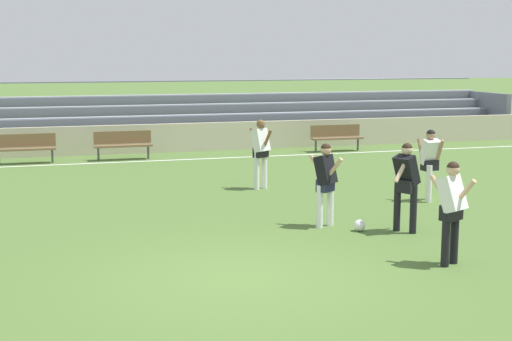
{
  "coord_description": "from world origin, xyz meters",
  "views": [
    {
      "loc": [
        -2.72,
        -10.12,
        3.3
      ],
      "look_at": [
        1.45,
        4.0,
        0.95
      ],
      "focal_mm": 51.29,
      "sensor_mm": 36.0,
      "label": 1
    }
  ],
  "objects_px": {
    "bench_centre_sideline": "(25,146)",
    "soccer_ball": "(360,225)",
    "bleacher_stand": "(208,117)",
    "bench_far_right": "(123,142)",
    "player_white_deep_cover": "(452,204)",
    "bench_near_wall_gap": "(336,135)",
    "player_white_overlapping": "(430,159)",
    "player_dark_dropping_back": "(406,179)",
    "player_dark_trailing_run": "(325,178)",
    "player_white_on_ball": "(261,148)"
  },
  "relations": [
    {
      "from": "bench_centre_sideline",
      "to": "soccer_ball",
      "type": "distance_m",
      "value": 12.47
    },
    {
      "from": "bleacher_stand",
      "to": "bench_far_right",
      "type": "height_order",
      "value": "bleacher_stand"
    },
    {
      "from": "bench_centre_sideline",
      "to": "player_white_deep_cover",
      "type": "distance_m",
      "value": 14.84
    },
    {
      "from": "bench_near_wall_gap",
      "to": "soccer_ball",
      "type": "bearing_deg",
      "value": -110.45
    },
    {
      "from": "bench_near_wall_gap",
      "to": "player_white_overlapping",
      "type": "bearing_deg",
      "value": -98.75
    },
    {
      "from": "player_dark_dropping_back",
      "to": "player_white_overlapping",
      "type": "height_order",
      "value": "player_dark_dropping_back"
    },
    {
      "from": "player_dark_dropping_back",
      "to": "player_white_overlapping",
      "type": "distance_m",
      "value": 3.17
    },
    {
      "from": "bench_near_wall_gap",
      "to": "player_dark_trailing_run",
      "type": "xyz_separation_m",
      "value": [
        -4.53,
        -10.3,
        0.41
      ]
    },
    {
      "from": "bleacher_stand",
      "to": "soccer_ball",
      "type": "relative_size",
      "value": 110.46
    },
    {
      "from": "bench_far_right",
      "to": "player_white_deep_cover",
      "type": "distance_m",
      "value": 13.78
    },
    {
      "from": "player_white_on_ball",
      "to": "soccer_ball",
      "type": "distance_m",
      "value": 4.84
    },
    {
      "from": "player_white_on_ball",
      "to": "soccer_ball",
      "type": "relative_size",
      "value": 7.82
    },
    {
      "from": "bench_far_right",
      "to": "player_dark_dropping_back",
      "type": "relative_size",
      "value": 1.07
    },
    {
      "from": "player_white_overlapping",
      "to": "soccer_ball",
      "type": "bearing_deg",
      "value": -140.82
    },
    {
      "from": "soccer_ball",
      "to": "player_white_on_ball",
      "type": "bearing_deg",
      "value": 96.33
    },
    {
      "from": "soccer_ball",
      "to": "bleacher_stand",
      "type": "bearing_deg",
      "value": 88.54
    },
    {
      "from": "bench_far_right",
      "to": "player_dark_dropping_back",
      "type": "xyz_separation_m",
      "value": [
        4.0,
        -11.13,
        0.46
      ]
    },
    {
      "from": "player_dark_dropping_back",
      "to": "player_white_deep_cover",
      "type": "bearing_deg",
      "value": -99.29
    },
    {
      "from": "bench_near_wall_gap",
      "to": "soccer_ball",
      "type": "xyz_separation_m",
      "value": [
        -4.04,
        -10.83,
        -0.44
      ]
    },
    {
      "from": "bleacher_stand",
      "to": "player_dark_trailing_run",
      "type": "bearing_deg",
      "value": -93.52
    },
    {
      "from": "bench_centre_sideline",
      "to": "player_dark_dropping_back",
      "type": "bearing_deg",
      "value": -58.03
    },
    {
      "from": "bench_near_wall_gap",
      "to": "player_dark_trailing_run",
      "type": "bearing_deg",
      "value": -113.74
    },
    {
      "from": "player_dark_trailing_run",
      "to": "player_white_on_ball",
      "type": "height_order",
      "value": "player_white_on_ball"
    },
    {
      "from": "bench_near_wall_gap",
      "to": "player_dark_dropping_back",
      "type": "height_order",
      "value": "player_dark_dropping_back"
    },
    {
      "from": "player_dark_dropping_back",
      "to": "player_dark_trailing_run",
      "type": "bearing_deg",
      "value": 146.67
    },
    {
      "from": "bench_far_right",
      "to": "player_white_overlapping",
      "type": "bearing_deg",
      "value": -55.45
    },
    {
      "from": "bench_centre_sideline",
      "to": "bench_far_right",
      "type": "bearing_deg",
      "value": 0.0
    },
    {
      "from": "bench_far_right",
      "to": "player_white_deep_cover",
      "type": "xyz_separation_m",
      "value": [
        3.65,
        -13.28,
        0.44
      ]
    },
    {
      "from": "bench_centre_sideline",
      "to": "player_dark_dropping_back",
      "type": "distance_m",
      "value": 13.13
    },
    {
      "from": "player_white_deep_cover",
      "to": "bench_far_right",
      "type": "bearing_deg",
      "value": 105.37
    },
    {
      "from": "bench_far_right",
      "to": "bench_near_wall_gap",
      "type": "bearing_deg",
      "value": 0.0
    },
    {
      "from": "bench_centre_sideline",
      "to": "bench_far_right",
      "type": "distance_m",
      "value": 2.95
    },
    {
      "from": "soccer_ball",
      "to": "bench_far_right",
      "type": "bearing_deg",
      "value": 106.57
    },
    {
      "from": "bench_centre_sideline",
      "to": "player_dark_dropping_back",
      "type": "relative_size",
      "value": 1.07
    },
    {
      "from": "player_dark_trailing_run",
      "to": "soccer_ball",
      "type": "distance_m",
      "value": 1.12
    },
    {
      "from": "bench_near_wall_gap",
      "to": "player_white_overlapping",
      "type": "relative_size",
      "value": 1.1
    },
    {
      "from": "soccer_ball",
      "to": "player_dark_trailing_run",
      "type": "bearing_deg",
      "value": 132.67
    },
    {
      "from": "bench_far_right",
      "to": "player_white_on_ball",
      "type": "distance_m",
      "value": 6.7
    },
    {
      "from": "player_white_overlapping",
      "to": "bench_centre_sideline",
      "type": "bearing_deg",
      "value": 135.85
    },
    {
      "from": "player_white_overlapping",
      "to": "player_white_deep_cover",
      "type": "distance_m",
      "value": 5.19
    },
    {
      "from": "bench_far_right",
      "to": "player_white_overlapping",
      "type": "distance_m",
      "value": 10.47
    },
    {
      "from": "soccer_ball",
      "to": "player_white_overlapping",
      "type": "bearing_deg",
      "value": 39.18
    },
    {
      "from": "bleacher_stand",
      "to": "bench_near_wall_gap",
      "type": "distance_m",
      "value": 5.22
    },
    {
      "from": "player_white_on_ball",
      "to": "player_white_overlapping",
      "type": "xyz_separation_m",
      "value": [
        3.24,
        -2.51,
        -0.07
      ]
    },
    {
      "from": "bench_far_right",
      "to": "soccer_ball",
      "type": "height_order",
      "value": "bench_far_right"
    },
    {
      "from": "bench_centre_sideline",
      "to": "player_dark_trailing_run",
      "type": "relative_size",
      "value": 1.11
    },
    {
      "from": "bench_far_right",
      "to": "player_dark_trailing_run",
      "type": "xyz_separation_m",
      "value": [
        2.73,
        -10.3,
        0.41
      ]
    },
    {
      "from": "player_white_overlapping",
      "to": "soccer_ball",
      "type": "xyz_separation_m",
      "value": [
        -2.71,
        -2.21,
        -0.86
      ]
    },
    {
      "from": "bench_centre_sideline",
      "to": "soccer_ball",
      "type": "height_order",
      "value": "bench_centre_sideline"
    },
    {
      "from": "player_white_deep_cover",
      "to": "soccer_ball",
      "type": "bearing_deg",
      "value": 99.94
    }
  ]
}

